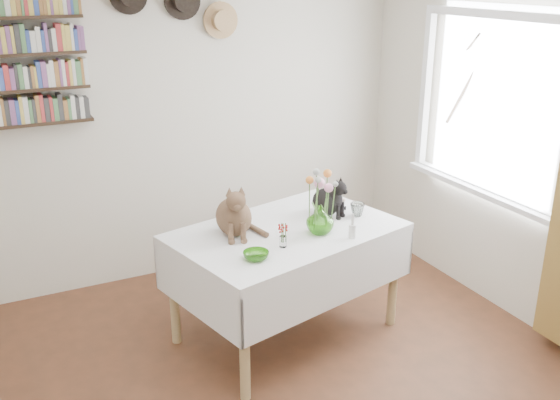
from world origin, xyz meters
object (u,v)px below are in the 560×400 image
flower_vase (320,220)px  black_cat (326,195)px  dining_table (287,256)px  tabby_cat (233,207)px  bookshelf_unit (10,60)px

flower_vase → black_cat: bearing=53.6°
dining_table → black_cat: 0.52m
black_cat → flower_vase: black_cat is taller
tabby_cat → bookshelf_unit: size_ratio=0.37×
dining_table → flower_vase: size_ratio=8.70×
black_cat → flower_vase: 0.34m
tabby_cat → black_cat: 0.71m
bookshelf_unit → flower_vase: bearing=-40.0°
black_cat → bookshelf_unit: size_ratio=0.29×
black_cat → bookshelf_unit: bookshelf_unit is taller
dining_table → tabby_cat: tabby_cat is taller
tabby_cat → flower_vase: tabby_cat is taller
dining_table → tabby_cat: (-0.34, 0.09, 0.38)m
flower_vase → tabby_cat: bearing=155.0°
dining_table → bookshelf_unit: 2.29m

